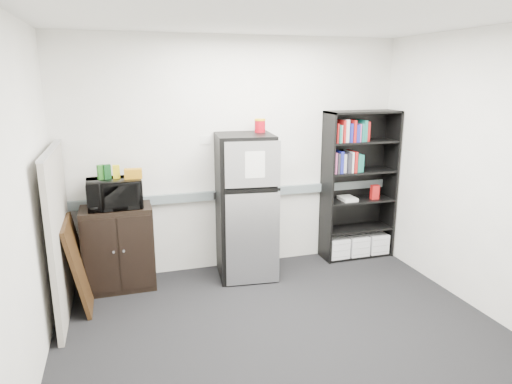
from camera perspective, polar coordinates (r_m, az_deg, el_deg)
floor at (r=4.25m, az=3.94°, el=-17.79°), size 4.00×4.00×0.00m
wall_back at (r=5.35m, az=-2.51°, el=4.54°), size 4.00×0.02×2.70m
wall_right at (r=4.80m, az=27.17°, el=1.85°), size 0.02×3.50×2.70m
wall_left at (r=3.54m, az=-27.54°, el=-2.16°), size 0.02×3.50×2.70m
ceiling at (r=3.63m, az=4.72°, el=21.32°), size 4.00×3.50×0.02m
electrical_raceway at (r=5.41m, az=-2.38°, el=-0.21°), size 3.92×0.05×0.10m
wall_note at (r=5.23m, az=-6.25°, el=6.48°), size 0.14×0.00×0.10m
bookshelf at (r=5.84m, az=12.70°, el=0.65°), size 0.90×0.34×1.85m
cubicle_partition at (r=4.70m, az=-23.35°, el=-4.80°), size 0.06×1.30×1.62m
cabinet at (r=5.17m, az=-16.79°, el=-6.66°), size 0.73×0.49×0.91m
microwave at (r=4.98m, az=-17.28°, el=-0.16°), size 0.56×0.39×0.30m
snack_box_a at (r=4.97m, az=-18.81°, el=2.37°), size 0.08×0.07×0.15m
snack_box_b at (r=4.97m, az=-18.11°, el=2.42°), size 0.08×0.07×0.15m
snack_box_c at (r=4.97m, az=-17.06°, el=2.44°), size 0.07×0.05×0.14m
snack_bag at (r=4.92m, az=-15.10°, el=2.24°), size 0.18×0.11×0.10m
refrigerator at (r=5.16m, az=-1.37°, el=-1.85°), size 0.68×0.71×1.64m
coffee_can at (r=5.17m, az=0.50°, el=8.43°), size 0.12×0.12×0.17m
framed_poster at (r=4.90m, az=-21.26°, el=-8.32°), size 0.21×0.70×0.89m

